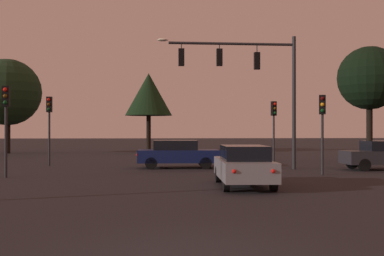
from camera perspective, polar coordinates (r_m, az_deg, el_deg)
The scene contains 11 objects.
ground_plane at distance 32.36m, azimuth -3.18°, elevation -3.92°, with size 168.00×168.00×0.00m, color black.
traffic_signal_mast_arm at distance 25.53m, azimuth 6.99°, elevation 6.48°, with size 7.34×0.46×7.05m.
traffic_light_corner_left at distance 23.06m, azimuth 15.26°, elevation 1.18°, with size 0.36×0.38×3.72m.
traffic_light_corner_right at distance 30.48m, azimuth 9.73°, elevation 1.05°, with size 0.36×0.38×3.88m.
traffic_light_median at distance 22.51m, azimuth -21.29°, elevation 1.75°, with size 0.31×0.36×4.02m.
traffic_light_far_side at distance 28.88m, azimuth -16.64°, elevation 1.30°, with size 0.31×0.36×4.01m.
car_nearside_lane at distance 17.75m, azimuth 6.18°, elevation -4.42°, with size 1.95×4.56×1.52m.
car_crossing_left at distance 26.20m, azimuth -1.74°, elevation -3.06°, with size 4.49×1.91×1.52m.
tree_behind_sign at distance 45.41m, azimuth -21.11°, elevation 3.99°, with size 5.87×5.87×8.35m.
tree_left_far at distance 43.59m, azimuth -5.19°, elevation 3.98°, with size 4.26×4.26×7.22m.
tree_center_horizon at distance 33.39m, azimuth 20.37°, elevation 5.55°, with size 4.12×4.12×7.53m.
Camera 1 is at (-0.45, -7.79, 2.10)m, focal length 44.79 mm.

